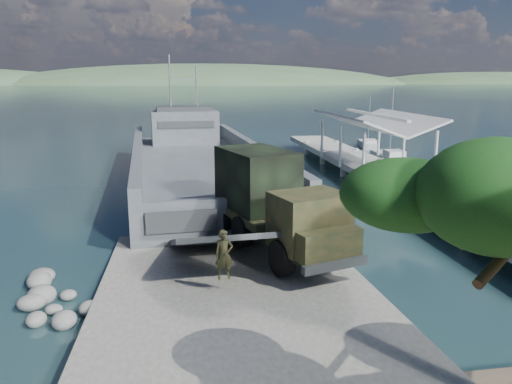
# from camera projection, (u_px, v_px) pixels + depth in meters

# --- Properties ---
(ground) EXTENTS (1400.00, 1400.00, 0.00)m
(ground) POSITION_uv_depth(u_px,v_px,m) (237.00, 301.00, 18.19)
(ground) COLOR #173137
(ground) RESTS_ON ground
(boat_ramp) EXTENTS (10.00, 18.00, 0.50)m
(boat_ramp) POSITION_uv_depth(u_px,v_px,m) (240.00, 307.00, 17.17)
(boat_ramp) COLOR slate
(boat_ramp) RESTS_ON ground
(shoreline_rocks) EXTENTS (3.20, 5.60, 0.90)m
(shoreline_rocks) POSITION_uv_depth(u_px,v_px,m) (62.00, 306.00, 17.75)
(shoreline_rocks) COLOR slate
(shoreline_rocks) RESTS_ON ground
(distant_headlands) EXTENTS (1000.00, 240.00, 48.00)m
(distant_headlands) POSITION_uv_depth(u_px,v_px,m) (223.00, 84.00, 564.84)
(distant_headlands) COLOR #3A5C39
(distant_headlands) RESTS_ON ground
(pier) EXTENTS (6.40, 44.00, 6.10)m
(pier) POSITION_uv_depth(u_px,v_px,m) (378.00, 163.00, 37.85)
(pier) COLOR #A6A69C
(pier) RESTS_ON ground
(landing_craft) EXTENTS (11.26, 36.90, 10.82)m
(landing_craft) POSITION_uv_depth(u_px,v_px,m) (197.00, 171.00, 38.40)
(landing_craft) COLOR #464C53
(landing_craft) RESTS_ON ground
(military_truck) EXTENTS (5.22, 9.42, 4.19)m
(military_truck) POSITION_uv_depth(u_px,v_px,m) (272.00, 201.00, 22.13)
(military_truck) COLOR black
(military_truck) RESTS_ON boat_ramp
(soldier) EXTENTS (0.71, 0.51, 1.81)m
(soldier) POSITION_uv_depth(u_px,v_px,m) (224.00, 265.00, 17.84)
(soldier) COLOR black
(soldier) RESTS_ON boat_ramp
(sailboat_near) EXTENTS (2.05, 6.28, 7.57)m
(sailboat_near) POSITION_uv_depth(u_px,v_px,m) (390.00, 158.00, 47.59)
(sailboat_near) COLOR silver
(sailboat_near) RESTS_ON ground
(sailboat_far) EXTENTS (2.28, 5.27, 6.22)m
(sailboat_far) POSITION_uv_depth(u_px,v_px,m) (368.00, 145.00, 57.72)
(sailboat_far) COLOR silver
(sailboat_far) RESTS_ON ground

